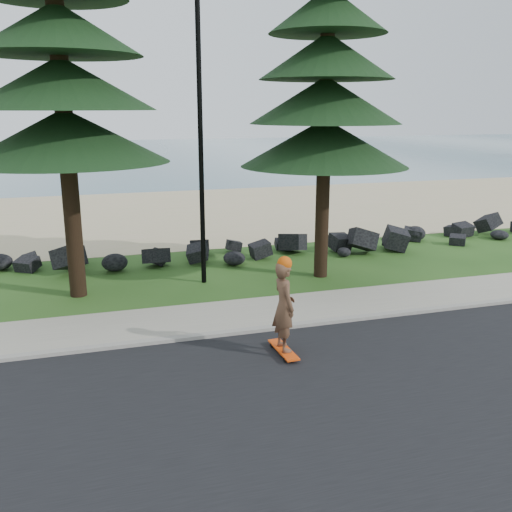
# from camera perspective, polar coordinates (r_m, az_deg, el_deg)

# --- Properties ---
(ground) EXTENTS (160.00, 160.00, 0.00)m
(ground) POSITION_cam_1_polar(r_m,az_deg,el_deg) (13.75, -2.48, -6.41)
(ground) COLOR #214616
(ground) RESTS_ON ground
(road) EXTENTS (160.00, 7.00, 0.02)m
(road) POSITION_cam_1_polar(r_m,az_deg,el_deg) (9.86, 4.30, -15.37)
(road) COLOR black
(road) RESTS_ON ground
(kerb) EXTENTS (160.00, 0.20, 0.10)m
(kerb) POSITION_cam_1_polar(r_m,az_deg,el_deg) (12.92, -1.48, -7.58)
(kerb) COLOR gray
(kerb) RESTS_ON ground
(sidewalk) EXTENTS (160.00, 2.00, 0.08)m
(sidewalk) POSITION_cam_1_polar(r_m,az_deg,el_deg) (13.92, -2.69, -5.97)
(sidewalk) COLOR gray
(sidewalk) RESTS_ON ground
(beach_sand) EXTENTS (160.00, 15.00, 0.01)m
(beach_sand) POSITION_cam_1_polar(r_m,az_deg,el_deg) (27.57, -10.04, 4.11)
(beach_sand) COLOR tan
(beach_sand) RESTS_ON ground
(ocean) EXTENTS (160.00, 58.00, 0.01)m
(ocean) POSITION_cam_1_polar(r_m,az_deg,el_deg) (63.71, -14.17, 9.76)
(ocean) COLOR #3D6574
(ocean) RESTS_ON ground
(seawall_boulders) EXTENTS (60.00, 2.40, 1.10)m
(seawall_boulders) POSITION_cam_1_polar(r_m,az_deg,el_deg) (18.97, -6.70, -0.55)
(seawall_boulders) COLOR black
(seawall_boulders) RESTS_ON ground
(lamp_post) EXTENTS (0.25, 0.14, 8.14)m
(lamp_post) POSITION_cam_1_polar(r_m,az_deg,el_deg) (15.98, -5.57, 11.70)
(lamp_post) COLOR black
(lamp_post) RESTS_ON ground
(skateboarder) EXTENTS (0.47, 1.13, 2.07)m
(skateboarder) POSITION_cam_1_polar(r_m,az_deg,el_deg) (11.55, 2.82, -5.08)
(skateboarder) COLOR #E8460D
(skateboarder) RESTS_ON ground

